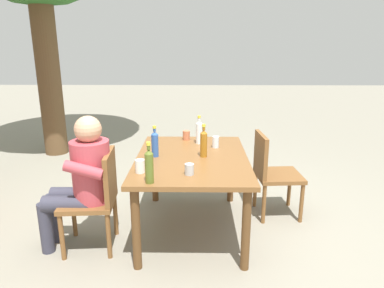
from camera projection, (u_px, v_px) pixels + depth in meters
ground_plane at (192, 228)px, 3.43m from camera, size 24.00×24.00×0.00m
dining_table at (192, 166)px, 3.26m from camera, size 1.42×1.01×0.74m
chair_far_left at (97, 195)px, 3.01m from camera, size 0.47×0.47×0.87m
chair_near_right at (271, 170)px, 3.59m from camera, size 0.47×0.47×0.87m
person_in_white_shirt at (83, 177)px, 2.96m from camera, size 0.47×0.61×1.18m
bottle_olive at (149, 166)px, 2.59m from camera, size 0.06×0.06×0.32m
bottle_blue at (155, 143)px, 3.20m from camera, size 0.06×0.06×0.29m
bottle_amber at (204, 143)px, 3.19m from camera, size 0.06×0.06×0.30m
bottle_clear at (199, 132)px, 3.61m from camera, size 0.06×0.06×0.29m
cup_glass at (216, 142)px, 3.49m from camera, size 0.07×0.07×0.11m
cup_terracotta at (186, 135)px, 3.78m from camera, size 0.08×0.08×0.10m
cup_white at (140, 166)px, 2.82m from camera, size 0.07×0.07×0.11m
cup_steel at (189, 169)px, 2.78m from camera, size 0.07×0.07×0.09m
backpack_by_near_side at (157, 164)px, 4.59m from camera, size 0.30×0.25×0.45m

